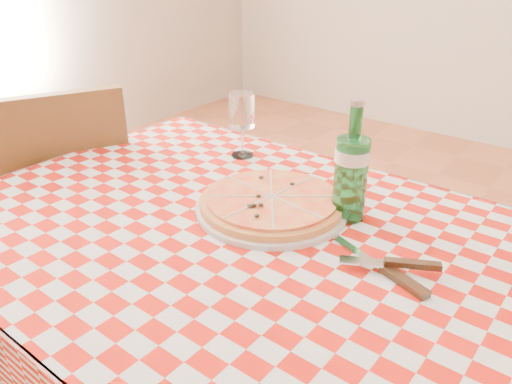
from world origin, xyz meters
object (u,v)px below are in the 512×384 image
(chair_far, at_px, (61,210))
(water_bottle, at_px, (352,161))
(dining_table, at_px, (246,272))
(pizza_plate, at_px, (272,201))
(wine_glass, at_px, (242,125))

(chair_far, height_order, water_bottle, water_bottle)
(dining_table, relative_size, pizza_plate, 3.62)
(dining_table, relative_size, chair_far, 1.30)
(pizza_plate, bearing_deg, chair_far, -174.94)
(pizza_plate, xyz_separation_m, wine_glass, (-0.25, 0.20, 0.07))
(water_bottle, xyz_separation_m, wine_glass, (-0.39, 0.13, -0.04))
(pizza_plate, height_order, water_bottle, water_bottle)
(water_bottle, distance_m, wine_glass, 0.42)
(pizza_plate, bearing_deg, water_bottle, 27.38)
(water_bottle, bearing_deg, chair_far, -171.12)
(wine_glass, bearing_deg, water_bottle, -17.94)
(dining_table, bearing_deg, chair_far, 177.20)
(chair_far, bearing_deg, pizza_plate, -150.64)
(dining_table, height_order, water_bottle, water_bottle)
(wine_glass, bearing_deg, pizza_plate, -38.94)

